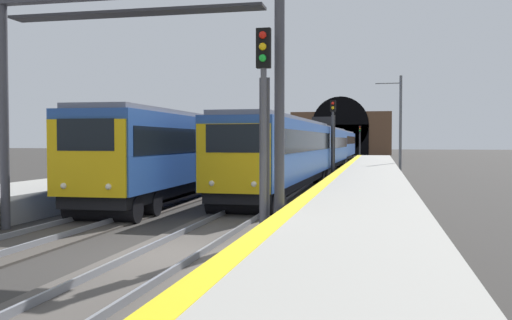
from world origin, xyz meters
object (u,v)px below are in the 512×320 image
object	(u,v)px
railway_signal_far	(360,138)
catenary_mast_near	(400,124)
train_main_approaching	(322,146)
train_adjacent_platform	(266,146)
overhead_signal_gantry	(134,46)
railway_signal_near	(264,115)
railway_signal_mid	(333,134)

from	to	relation	value
railway_signal_far	catenary_mast_near	bearing A→B (deg)	5.83
train_main_approaching	railway_signal_far	xyz separation A→B (m)	(43.65, -1.76, 0.87)
train_adjacent_platform	railway_signal_far	distance (m)	46.18
train_adjacent_platform	catenary_mast_near	distance (m)	11.06
train_main_approaching	catenary_mast_near	size ratio (longest dim) A/B	7.51
train_main_approaching	overhead_signal_gantry	bearing A→B (deg)	-2.80
train_adjacent_platform	overhead_signal_gantry	world-z (taller)	overhead_signal_gantry
train_main_approaching	railway_signal_far	world-z (taller)	railway_signal_far
train_adjacent_platform	railway_signal_far	size ratio (longest dim) A/B	11.97
railway_signal_far	overhead_signal_gantry	size ratio (longest dim) A/B	0.57
catenary_mast_near	railway_signal_near	bearing A→B (deg)	171.69
overhead_signal_gantry	train_adjacent_platform	bearing A→B (deg)	4.17
railway_signal_mid	catenary_mast_near	distance (m)	9.98
catenary_mast_near	railway_signal_far	bearing A→B (deg)	5.83
railway_signal_mid	railway_signal_far	size ratio (longest dim) A/B	1.07
train_adjacent_platform	overhead_signal_gantry	distance (m)	31.17
train_main_approaching	train_adjacent_platform	distance (m)	4.97
railway_signal_mid	train_main_approaching	bearing A→B (deg)	-170.60
railway_signal_far	railway_signal_near	bearing A→B (deg)	0.00
train_main_approaching	catenary_mast_near	distance (m)	6.93
train_adjacent_platform	railway_signal_near	size ratio (longest dim) A/B	10.63
railway_signal_far	catenary_mast_near	world-z (taller)	catenary_mast_near
train_adjacent_platform	overhead_signal_gantry	bearing A→B (deg)	2.78
train_adjacent_platform	overhead_signal_gantry	size ratio (longest dim) A/B	6.81
railway_signal_near	railway_signal_far	size ratio (longest dim) A/B	1.13
train_main_approaching	railway_signal_mid	xyz separation A→B (m)	(-10.64, -1.76, 0.94)
train_main_approaching	railway_signal_mid	distance (m)	10.82
catenary_mast_near	railway_signal_mid	bearing A→B (deg)	152.10
train_main_approaching	railway_signal_mid	size ratio (longest dim) A/B	10.99
train_adjacent_platform	train_main_approaching	bearing A→B (deg)	113.61
overhead_signal_gantry	catenary_mast_near	size ratio (longest dim) A/B	1.13
railway_signal_mid	catenary_mast_near	world-z (taller)	catenary_mast_near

